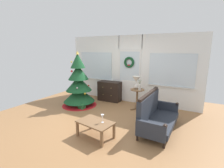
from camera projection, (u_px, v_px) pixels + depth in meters
ground_plane at (102, 121)px, 4.73m from camera, size 6.76×6.76×0.00m
back_wall_with_door at (130, 69)px, 6.24m from camera, size 5.20×0.19×2.55m
christmas_tree at (79, 86)px, 5.91m from camera, size 1.27×1.27×1.98m
dresser_cabinet at (110, 91)px, 6.52m from camera, size 0.91×0.46×0.78m
settee_sofa at (155, 115)px, 4.20m from camera, size 0.76×1.66×0.96m
side_table at (137, 95)px, 5.57m from camera, size 0.50×0.48×0.70m
table_lamp at (136, 81)px, 5.52m from camera, size 0.28×0.28×0.44m
flower_vase at (140, 87)px, 5.40m from camera, size 0.11×0.10×0.35m
coffee_table at (95, 124)px, 3.80m from camera, size 0.91×0.64×0.39m
wine_glass at (102, 117)px, 3.72m from camera, size 0.08×0.08×0.20m
gift_box at (82, 106)px, 5.65m from camera, size 0.20×0.18×0.20m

